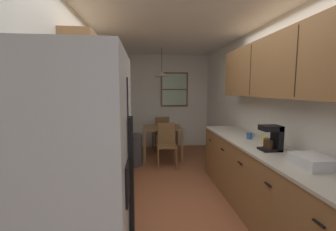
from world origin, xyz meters
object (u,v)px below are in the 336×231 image
at_px(coffee_maker, 273,137).
at_px(mug_spare, 265,140).
at_px(dining_table, 162,132).
at_px(refrigerator, 69,203).
at_px(stove_range, 90,209).
at_px(mug_by_coffeemaker, 250,136).
at_px(dining_chair_near, 167,143).
at_px(trash_bin, 134,150).
at_px(storage_canister, 98,145).
at_px(dish_rack, 313,161).
at_px(microwave_over_range, 72,85).
at_px(dining_chair_far, 161,132).

height_order(coffee_maker, mug_spare, coffee_maker).
bearing_deg(dining_table, refrigerator, -102.86).
bearing_deg(stove_range, mug_by_coffeemaker, 24.17).
bearing_deg(dining_chair_near, trash_bin, 170.19).
distance_m(dining_table, coffee_maker, 3.00).
height_order(storage_canister, mug_spare, storage_canister).
height_order(storage_canister, coffee_maker, coffee_maker).
height_order(trash_bin, coffee_maker, coffee_maker).
xyz_separation_m(stove_range, dish_rack, (2.04, -0.25, 0.48)).
height_order(dining_table, mug_by_coffeemaker, mug_by_coffeemaker).
bearing_deg(stove_range, dish_rack, -7.01).
height_order(refrigerator, microwave_over_range, refrigerator).
bearing_deg(mug_by_coffeemaker, dining_table, 116.34).
distance_m(dining_chair_near, storage_canister, 2.29).
xyz_separation_m(stove_range, storage_canister, (-0.01, 0.44, 0.51)).
bearing_deg(refrigerator, dining_chair_far, 78.54).
bearing_deg(dish_rack, storage_canister, 161.24).
xyz_separation_m(microwave_over_range, storage_canister, (0.11, 0.44, -0.66)).
bearing_deg(dining_table, dining_chair_far, 87.38).
bearing_deg(dish_rack, mug_by_coffeemaker, 91.95).
bearing_deg(dish_rack, stove_range, 172.99).
xyz_separation_m(microwave_over_range, dining_chair_far, (1.07, 3.70, -1.14)).
relative_size(dining_chair_far, storage_canister, 5.73).
bearing_deg(mug_spare, microwave_over_range, -165.15).
relative_size(dining_chair_near, storage_canister, 5.73).
distance_m(storage_canister, mug_by_coffeemaker, 2.06).
xyz_separation_m(dining_chair_near, mug_spare, (1.08, -1.88, 0.45)).
relative_size(dining_chair_near, mug_spare, 7.70).
xyz_separation_m(stove_range, mug_spare, (2.05, 0.57, 0.48)).
bearing_deg(mug_spare, mug_by_coffeemaker, 97.99).
xyz_separation_m(dining_chair_near, storage_canister, (-0.98, -2.01, 0.48)).
relative_size(dining_chair_far, coffee_maker, 3.09).
bearing_deg(storage_canister, mug_by_coffeemaker, 12.74).
xyz_separation_m(dining_chair_far, trash_bin, (-0.66, -1.13, -0.17)).
xyz_separation_m(dining_table, mug_by_coffeemaker, (1.08, -2.18, 0.33)).
bearing_deg(storage_canister, coffee_maker, -4.15).
distance_m(dining_chair_near, mug_by_coffeemaker, 1.92).
height_order(dining_chair_near, mug_spare, mug_spare).
relative_size(refrigerator, trash_bin, 2.75).
bearing_deg(mug_spare, trash_bin, 131.26).
xyz_separation_m(stove_range, microwave_over_range, (-0.11, 0.00, 1.17)).
bearing_deg(dining_chair_near, storage_canister, -115.95).
height_order(dining_chair_near, storage_canister, storage_canister).
xyz_separation_m(trash_bin, storage_canister, (-0.30, -2.13, 0.65)).
bearing_deg(dining_chair_far, refrigerator, -101.46).
height_order(dining_table, coffee_maker, coffee_maker).
xyz_separation_m(dining_table, trash_bin, (-0.63, -0.50, -0.28)).
bearing_deg(dining_table, dish_rack, -71.44).
height_order(stove_range, dining_chair_far, stove_range).
bearing_deg(mug_spare, dining_chair_near, 119.75).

